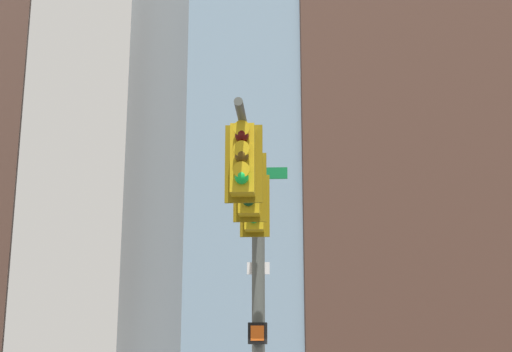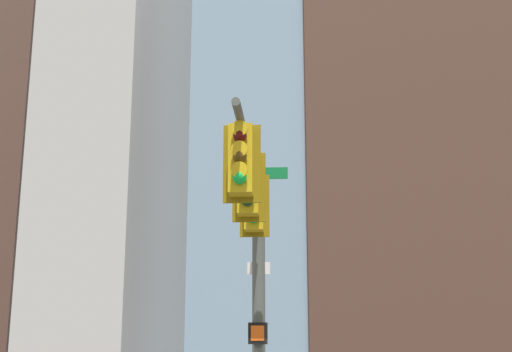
{
  "view_description": "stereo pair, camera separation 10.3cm",
  "coord_description": "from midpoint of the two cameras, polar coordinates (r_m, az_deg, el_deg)",
  "views": [
    {
      "loc": [
        4.38,
        13.57,
        2.12
      ],
      "look_at": [
        0.1,
        0.57,
        5.54
      ],
      "focal_mm": 51.63,
      "sensor_mm": 36.0,
      "label": 1
    },
    {
      "loc": [
        4.28,
        13.6,
        2.12
      ],
      "look_at": [
        0.1,
        0.57,
        5.54
      ],
      "focal_mm": 51.63,
      "sensor_mm": 36.0,
      "label": 2
    }
  ],
  "objects": [
    {
      "name": "signal_pole_assembly",
      "position": [
        13.05,
        0.02,
        -5.08
      ],
      "size": [
        2.58,
        5.43,
        6.07
      ],
      "rotation": [
        0.0,
        0.0,
        1.2
      ],
      "color": "#4C514C",
      "rests_on": "ground_plane"
    },
    {
      "name": "building_brick_nearside",
      "position": [
        54.3,
        10.41,
        3.86
      ],
      "size": [
        21.44,
        20.64,
        37.16
      ],
      "primitive_type": "cube",
      "color": "#4C3328",
      "rests_on": "ground_plane"
    },
    {
      "name": "building_brick_farside",
      "position": [
        61.96,
        7.98,
        3.9
      ],
      "size": [
        16.8,
        14.07,
        42.1
      ],
      "primitive_type": "cube",
      "color": "brown",
      "rests_on": "ground_plane"
    }
  ]
}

